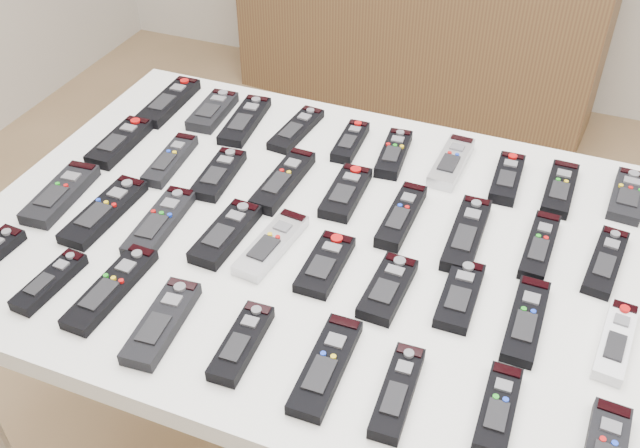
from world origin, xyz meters
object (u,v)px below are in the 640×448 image
at_px(remote_5, 394,154).
at_px(remote_21, 160,222).
at_px(remote_19, 61,194).
at_px(remote_33, 242,343).
at_px(remote_16, 467,234).
at_px(remote_20, 104,211).
at_px(remote_27, 526,320).
at_px(remote_36, 498,409).
at_px(remote_15, 401,216).
at_px(remote_25, 388,288).
at_px(remote_12, 219,174).
at_px(remote_26, 460,295).
at_px(remote_18, 606,262).
at_px(remote_10, 120,142).
at_px(remote_7, 507,178).
at_px(remote_0, 169,102).
at_px(remote_3, 296,129).
at_px(remote_1, 213,111).
at_px(table, 320,256).
at_px(remote_2, 245,121).
at_px(remote_17, 540,246).
at_px(remote_24, 325,264).
at_px(remote_14, 346,192).
at_px(remote_28, 616,341).
at_px(remote_9, 628,196).
at_px(remote_6, 451,162).
at_px(remote_8, 560,189).
at_px(remote_13, 283,180).
at_px(remote_35, 397,392).
at_px(remote_11, 170,160).
at_px(remote_23, 271,244).
at_px(remote_31, 111,288).
at_px(sideboard, 415,22).
at_px(remote_34, 326,366).
at_px(remote_4, 350,142).
at_px(remote_30, 50,282).

xyz_separation_m(remote_5, remote_21, (-0.33, -0.37, -0.00)).
height_order(remote_19, remote_33, remote_19).
height_order(remote_16, remote_20, remote_16).
bearing_deg(remote_27, remote_36, -92.32).
distance_m(remote_15, remote_25, 0.19).
distance_m(remote_12, remote_25, 0.45).
distance_m(remote_26, remote_27, 0.11).
height_order(remote_18, remote_36, remote_36).
bearing_deg(remote_10, remote_7, 11.13).
xyz_separation_m(remote_0, remote_3, (0.32, 0.00, -0.00)).
height_order(remote_1, remote_36, remote_1).
distance_m(table, remote_15, 0.17).
bearing_deg(remote_20, remote_33, -25.42).
height_order(remote_2, remote_17, remote_17).
bearing_deg(remote_18, remote_24, -150.65).
distance_m(remote_14, remote_15, 0.12).
relative_size(remote_12, remote_28, 0.98).
bearing_deg(remote_10, remote_9, 10.11).
relative_size(remote_6, remote_8, 1.03).
bearing_deg(remote_19, remote_26, -3.23).
relative_size(remote_13, remote_27, 1.10).
distance_m(remote_3, remote_13, 0.19).
relative_size(remote_15, remote_25, 1.23).
distance_m(remote_27, remote_35, 0.25).
xyz_separation_m(remote_12, remote_17, (0.63, 0.01, 0.00)).
bearing_deg(remote_0, remote_9, -0.47).
height_order(table, remote_1, remote_1).
xyz_separation_m(remote_19, remote_20, (0.11, -0.01, -0.00)).
relative_size(remote_21, remote_28, 1.18).
height_order(remote_11, remote_23, remote_11).
height_order(remote_14, remote_26, remote_14).
height_order(remote_25, remote_31, remote_25).
xyz_separation_m(sideboard, remote_26, (0.58, -1.93, 0.41)).
bearing_deg(remote_34, remote_1, 129.70).
bearing_deg(remote_16, table, -162.78).
distance_m(remote_23, remote_24, 0.11).
height_order(remote_0, remote_15, same).
relative_size(remote_4, remote_24, 0.95).
distance_m(table, remote_13, 0.18).
xyz_separation_m(remote_18, remote_30, (-0.85, -0.39, 0.00)).
height_order(remote_10, remote_35, same).
bearing_deg(remote_28, remote_11, 174.49).
bearing_deg(remote_20, remote_23, 6.75).
xyz_separation_m(remote_9, remote_33, (-0.52, -0.61, 0.00)).
xyz_separation_m(remote_17, remote_24, (-0.33, -0.18, -0.00)).
xyz_separation_m(remote_15, remote_24, (-0.08, -0.17, -0.00)).
distance_m(remote_18, remote_35, 0.47).
relative_size(remote_15, remote_23, 1.01).
height_order(remote_8, remote_18, remote_8).
relative_size(remote_6, remote_14, 1.09).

